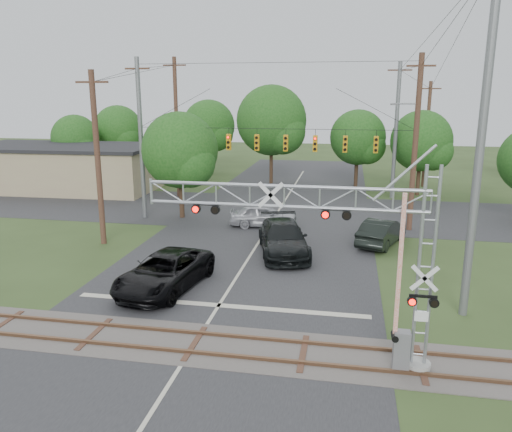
% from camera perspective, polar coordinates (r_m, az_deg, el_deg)
% --- Properties ---
extents(ground, '(160.00, 160.00, 0.00)m').
position_cam_1_polar(ground, '(17.46, -9.08, -17.34)').
color(ground, '#2F411E').
rests_on(ground, ground).
extents(road_main, '(14.00, 90.00, 0.02)m').
position_cam_1_polar(road_main, '(26.17, -1.74, -6.26)').
color(road_main, '#28282A').
rests_on(road_main, ground).
extents(road_cross, '(90.00, 12.00, 0.02)m').
position_cam_1_polar(road_cross, '(39.41, 2.60, 0.61)').
color(road_cross, '#28282A').
rests_on(road_cross, ground).
extents(railroad_track, '(90.00, 3.20, 0.17)m').
position_cam_1_polar(railroad_track, '(19.09, -7.02, -14.27)').
color(railroad_track, '#4E4744').
rests_on(railroad_track, ground).
extents(crossing_gantry, '(9.62, 0.88, 6.90)m').
position_cam_1_polar(crossing_gantry, '(16.36, 9.12, -3.26)').
color(crossing_gantry, gray).
rests_on(crossing_gantry, ground).
extents(traffic_signal_span, '(19.34, 0.36, 11.50)m').
position_cam_1_polar(traffic_signal_span, '(34.45, 3.18, 8.38)').
color(traffic_signal_span, slate).
rests_on(traffic_signal_span, ground).
extents(pickup_black, '(3.70, 6.45, 1.69)m').
position_cam_1_polar(pickup_black, '(23.95, -10.40, -6.30)').
color(pickup_black, black).
rests_on(pickup_black, ground).
extents(car_dark, '(4.03, 6.78, 1.84)m').
position_cam_1_polar(car_dark, '(28.71, 3.13, -2.54)').
color(car_dark, black).
rests_on(car_dark, ground).
extents(sedan_silver, '(4.89, 2.56, 1.59)m').
position_cam_1_polar(sedan_silver, '(34.59, 0.87, 0.09)').
color(sedan_silver, '#9FA0A6').
rests_on(sedan_silver, ground).
extents(suv_dark, '(3.31, 5.15, 1.60)m').
position_cam_1_polar(suv_dark, '(31.39, 14.15, -1.75)').
color(suv_dark, black).
rests_on(suv_dark, ground).
extents(commercial_building, '(18.34, 9.71, 4.23)m').
position_cam_1_polar(commercial_building, '(51.72, -21.11, 5.24)').
color(commercial_building, tan).
rests_on(commercial_building, ground).
extents(streetlight, '(2.25, 0.23, 8.45)m').
position_cam_1_polar(streetlight, '(41.10, 17.60, 7.20)').
color(streetlight, slate).
rests_on(streetlight, ground).
extents(utility_poles, '(24.28, 31.10, 14.51)m').
position_cam_1_polar(utility_poles, '(36.52, 6.91, 9.13)').
color(utility_poles, '#43281F').
rests_on(utility_poles, ground).
extents(treeline, '(53.84, 27.21, 9.92)m').
position_cam_1_polar(treeline, '(49.14, 4.80, 9.49)').
color(treeline, '#372619').
rests_on(treeline, ground).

